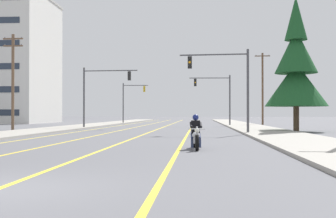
# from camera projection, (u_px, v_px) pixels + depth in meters

# --- Properties ---
(lane_stripe_center) EXTENTS (0.16, 100.00, 0.01)m
(lane_stripe_center) POSITION_uv_depth(u_px,v_px,m) (168.00, 126.00, 52.95)
(lane_stripe_center) COLOR yellow
(lane_stripe_center) RESTS_ON ground
(lane_stripe_left) EXTENTS (0.16, 100.00, 0.01)m
(lane_stripe_left) POSITION_uv_depth(u_px,v_px,m) (144.00, 125.00, 53.17)
(lane_stripe_left) COLOR yellow
(lane_stripe_left) RESTS_ON ground
(lane_stripe_right) EXTENTS (0.16, 100.00, 0.01)m
(lane_stripe_right) POSITION_uv_depth(u_px,v_px,m) (192.00, 126.00, 52.72)
(lane_stripe_right) COLOR yellow
(lane_stripe_right) RESTS_ON ground
(lane_stripe_far_left) EXTENTS (0.16, 100.00, 0.01)m
(lane_stripe_far_left) POSITION_uv_depth(u_px,v_px,m) (121.00, 125.00, 53.39)
(lane_stripe_far_left) COLOR yellow
(lane_stripe_far_left) RESTS_ON ground
(sidewalk_kerb_right) EXTENTS (4.40, 110.00, 0.14)m
(sidewalk_kerb_right) POSITION_uv_depth(u_px,v_px,m) (247.00, 126.00, 47.27)
(sidewalk_kerb_right) COLOR #9E998E
(sidewalk_kerb_right) RESTS_ON ground
(sidewalk_kerb_left) EXTENTS (4.40, 110.00, 0.14)m
(sidewalk_kerb_left) POSITION_uv_depth(u_px,v_px,m) (85.00, 126.00, 48.65)
(sidewalk_kerb_left) COLOR #9E998E
(sidewalk_kerb_left) RESTS_ON ground
(motorcycle_with_rider) EXTENTS (0.70, 2.19, 1.46)m
(motorcycle_with_rider) POSITION_uv_depth(u_px,v_px,m) (196.00, 135.00, 17.55)
(motorcycle_with_rider) COLOR black
(motorcycle_with_rider) RESTS_ON ground
(traffic_signal_near_right) EXTENTS (5.07, 0.51, 6.20)m
(traffic_signal_near_right) POSITION_uv_depth(u_px,v_px,m) (228.00, 78.00, 30.69)
(traffic_signal_near_right) COLOR #47474C
(traffic_signal_near_right) RESTS_ON ground
(traffic_signal_near_left) EXTENTS (5.63, 0.46, 6.20)m
(traffic_signal_near_left) POSITION_uv_depth(u_px,v_px,m) (100.00, 88.00, 42.47)
(traffic_signal_near_left) COLOR #47474C
(traffic_signal_near_left) RESTS_ON ground
(traffic_signal_mid_right) EXTENTS (5.02, 0.51, 6.20)m
(traffic_signal_mid_right) POSITION_uv_depth(u_px,v_px,m) (218.00, 92.00, 50.90)
(traffic_signal_mid_right) COLOR #47474C
(traffic_signal_mid_right) RESTS_ON ground
(traffic_signal_mid_left) EXTENTS (3.90, 0.56, 6.20)m
(traffic_signal_mid_left) POSITION_uv_depth(u_px,v_px,m) (130.00, 97.00, 64.16)
(traffic_signal_mid_left) COLOR #47474C
(traffic_signal_mid_left) RESTS_ON ground
(utility_pole_left_near) EXTENTS (1.85, 0.26, 8.71)m
(utility_pole_left_near) POSITION_uv_depth(u_px,v_px,m) (13.00, 79.00, 37.98)
(utility_pole_left_near) COLOR brown
(utility_pole_left_near) RESTS_ON ground
(utility_pole_right_far) EXTENTS (2.06, 0.26, 9.73)m
(utility_pole_right_far) POSITION_uv_depth(u_px,v_px,m) (263.00, 87.00, 56.70)
(utility_pole_right_far) COLOR brown
(utility_pole_right_far) RESTS_ON ground
(conifer_tree_right_verge_near) EXTENTS (5.16, 5.16, 11.35)m
(conifer_tree_right_verge_near) POSITION_uv_depth(u_px,v_px,m) (296.00, 69.00, 34.97)
(conifer_tree_right_verge_near) COLOR #4C3828
(conifer_tree_right_verge_near) RESTS_ON ground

